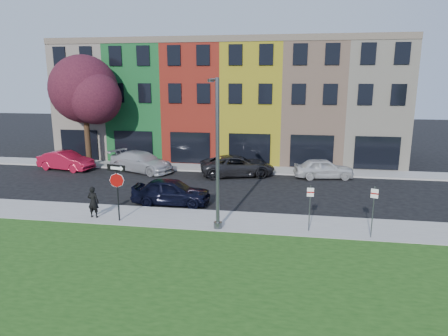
% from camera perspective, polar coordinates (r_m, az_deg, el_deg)
% --- Properties ---
extents(ground, '(120.00, 120.00, 0.00)m').
position_cam_1_polar(ground, '(17.88, -1.72, -11.12)').
color(ground, black).
rests_on(ground, ground).
extents(sidewalk_near, '(40.00, 3.00, 0.12)m').
position_cam_1_polar(sidewalk_near, '(20.38, 5.50, -7.92)').
color(sidewalk_near, gray).
rests_on(sidewalk_near, ground).
extents(sidewalk_far, '(40.00, 2.40, 0.12)m').
position_cam_1_polar(sidewalk_far, '(32.45, -1.87, -0.02)').
color(sidewalk_far, gray).
rests_on(sidewalk_far, ground).
extents(rowhouse_block, '(30.00, 10.12, 10.00)m').
position_cam_1_polar(rowhouse_block, '(37.72, 0.67, 9.35)').
color(rowhouse_block, beige).
rests_on(rowhouse_block, ground).
extents(stop_sign, '(1.03, 0.26, 2.92)m').
position_cam_1_polar(stop_sign, '(20.63, -15.05, -1.82)').
color(stop_sign, black).
rests_on(stop_sign, sidewalk_near).
extents(man, '(0.62, 0.42, 1.65)m').
position_cam_1_polar(man, '(21.84, -18.18, -4.63)').
color(man, black).
rests_on(man, sidewalk_near).
extents(sedan_near, '(1.95, 4.60, 1.55)m').
position_cam_1_polar(sedan_near, '(23.44, -7.54, -3.35)').
color(sedan_near, black).
rests_on(sedan_near, ground).
extents(parked_car_red, '(3.33, 5.20, 1.52)m').
position_cam_1_polar(parked_car_red, '(34.38, -21.66, 0.99)').
color(parked_car_red, maroon).
rests_on(parked_car_red, ground).
extents(parked_car_silver, '(5.90, 6.96, 1.58)m').
position_cam_1_polar(parked_car_silver, '(32.02, -11.73, 0.88)').
color(parked_car_silver, '#A3A3A7').
rests_on(parked_car_silver, ground).
extents(parked_car_dark, '(5.56, 6.95, 1.55)m').
position_cam_1_polar(parked_car_dark, '(30.04, 1.94, 0.33)').
color(parked_car_dark, black).
rests_on(parked_car_dark, ground).
extents(parked_car_white, '(3.15, 4.86, 1.46)m').
position_cam_1_polar(parked_car_white, '(30.21, 14.05, -0.06)').
color(parked_car_white, silver).
rests_on(parked_car_white, ground).
extents(street_lamp, '(1.11, 2.48, 7.14)m').
position_cam_1_polar(street_lamp, '(18.79, -1.03, 1.98)').
color(street_lamp, '#4D5052').
rests_on(street_lamp, sidewalk_near).
extents(parking_sign_a, '(0.32, 0.09, 2.23)m').
position_cam_1_polar(parking_sign_a, '(19.18, 12.17, -4.90)').
color(parking_sign_a, '#4D5052').
rests_on(parking_sign_a, sidewalk_near).
extents(parking_sign_b, '(0.31, 0.14, 2.43)m').
position_cam_1_polar(parking_sign_b, '(19.18, 20.56, -5.12)').
color(parking_sign_b, '#4D5052').
rests_on(parking_sign_b, sidewalk_near).
extents(tree_purple, '(6.47, 5.66, 8.93)m').
position_cam_1_polar(tree_purple, '(34.37, -19.18, 10.36)').
color(tree_purple, black).
rests_on(tree_purple, sidewalk_far).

